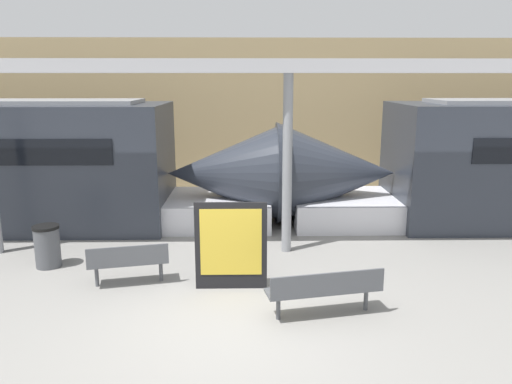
% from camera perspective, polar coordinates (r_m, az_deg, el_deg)
% --- Properties ---
extents(ground_plane, '(60.00, 60.00, 0.00)m').
position_cam_1_polar(ground_plane, '(7.97, -3.08, -14.98)').
color(ground_plane, gray).
extents(station_wall, '(56.00, 0.20, 5.00)m').
position_cam_1_polar(station_wall, '(16.87, -2.05, 8.72)').
color(station_wall, tan).
rests_on(station_wall, ground_plane).
extents(bench_near, '(1.91, 0.80, 0.79)m').
position_cam_1_polar(bench_near, '(8.09, 7.91, -10.82)').
color(bench_near, '#4C4F54').
rests_on(bench_near, ground_plane).
extents(bench_far, '(1.50, 0.73, 0.79)m').
position_cam_1_polar(bench_far, '(9.47, -14.38, -7.56)').
color(bench_far, '#4C4F54').
rests_on(bench_far, ground_plane).
extents(trash_bin, '(0.52, 0.52, 0.86)m').
position_cam_1_polar(trash_bin, '(10.91, -22.75, -5.72)').
color(trash_bin, '#4C4F54').
rests_on(trash_bin, ground_plane).
extents(poster_board, '(1.29, 0.07, 1.60)m').
position_cam_1_polar(poster_board, '(8.94, -2.88, -6.13)').
color(poster_board, black).
rests_on(poster_board, ground_plane).
extents(support_column_near, '(0.21, 0.21, 3.83)m').
position_cam_1_polar(support_column_near, '(10.63, 3.59, 3.05)').
color(support_column_near, gray).
rests_on(support_column_near, ground_plane).
extents(canopy_beam, '(28.00, 0.60, 0.28)m').
position_cam_1_polar(canopy_beam, '(10.48, 3.75, 14.18)').
color(canopy_beam, '#B7B7BC').
rests_on(canopy_beam, support_column_near).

